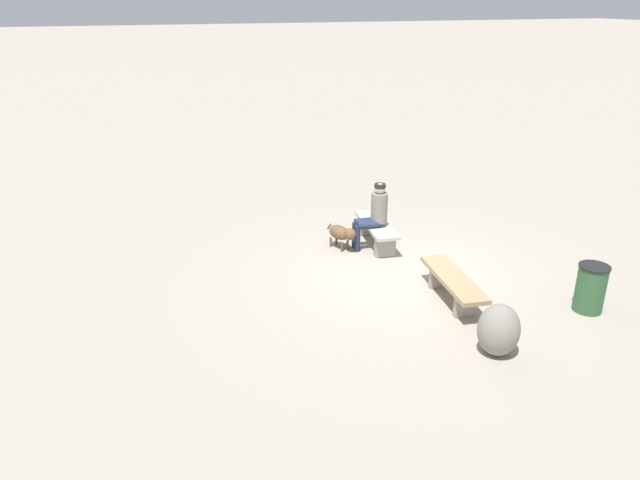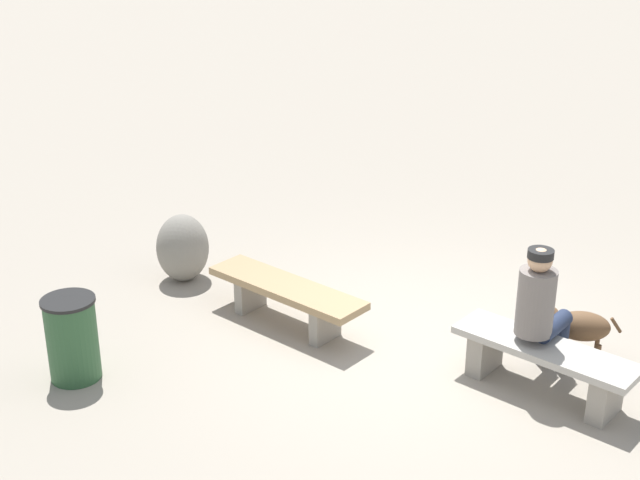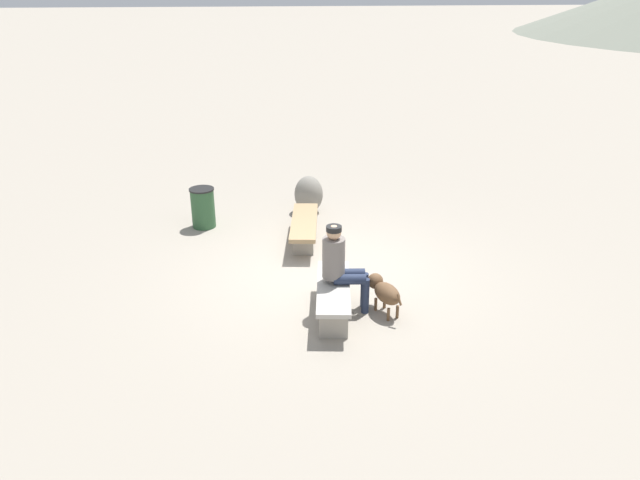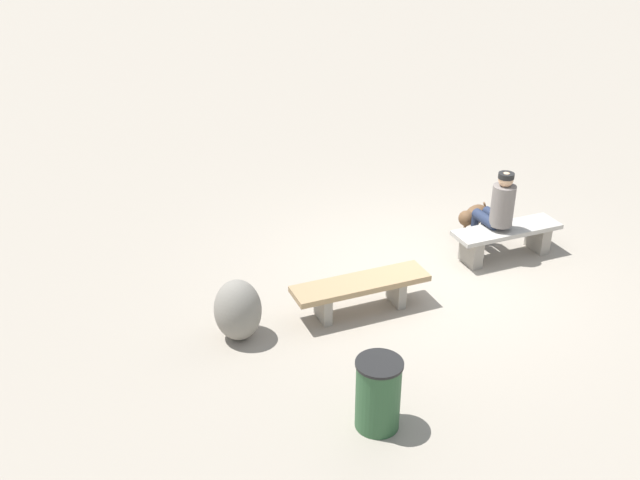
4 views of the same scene
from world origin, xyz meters
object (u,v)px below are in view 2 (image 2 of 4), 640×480
Objects in this scene: trash_bin at (72,338)px; boulder at (183,248)px; bench_right at (544,361)px; seated_person at (540,306)px; bench_left at (286,294)px; dog at (574,325)px.

trash_bin reaches higher than boulder.
trash_bin reaches higher than bench_right.
bench_right is 2.17× the size of boulder.
seated_person is 1.74× the size of boulder.
dog is (2.60, 0.88, 0.01)m from bench_left.
bench_left is 2.57m from bench_right.
bench_right is 4.12m from boulder.
boulder reaches higher than bench_left.
boulder is (-4.00, -0.02, -0.37)m from seated_person.
bench_right is 0.73m from dog.
seated_person is 1.78× the size of dog.
bench_left is 2.50m from seated_person.
seated_person reaches higher than bench_left.
boulder is at bearing -12.41° from dog.
trash_bin reaches higher than dog.
seated_person is 0.75m from dog.
trash_bin is (-3.61, -2.72, 0.05)m from dog.
bench_left is at bearing -167.38° from seated_person.
bench_left is at bearing 61.31° from trash_bin.
boulder is at bearing -173.21° from bench_right.
bench_left is 2.10m from trash_bin.
bench_left is at bearing -9.21° from boulder.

